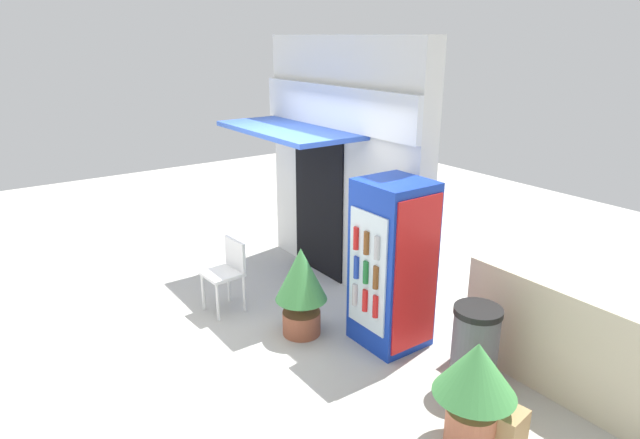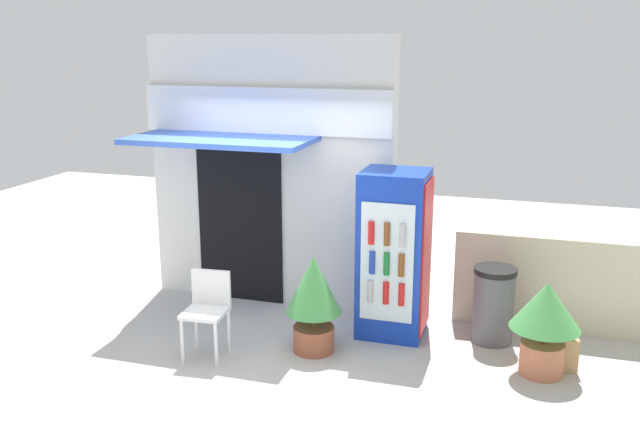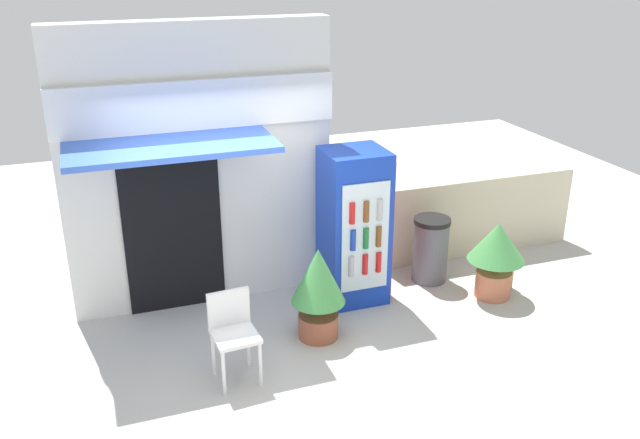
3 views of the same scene
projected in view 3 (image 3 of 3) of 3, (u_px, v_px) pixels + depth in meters
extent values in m
plane|color=beige|center=(265.00, 364.00, 6.79)|extent=(16.00, 16.00, 0.00)
cube|color=silver|center=(199.00, 168.00, 7.51)|extent=(2.98, 0.27, 3.19)
cube|color=white|center=(197.00, 105.00, 7.07)|extent=(2.98, 0.08, 0.52)
cube|color=blue|center=(171.00, 146.00, 6.67)|extent=(2.05, 0.98, 0.06)
cube|color=black|center=(173.00, 227.00, 7.49)|extent=(1.08, 0.03, 2.00)
cube|color=#1438B2|center=(354.00, 226.00, 7.75)|extent=(0.69, 0.66, 1.81)
cube|color=silver|center=(365.00, 238.00, 7.45)|extent=(0.55, 0.02, 1.27)
cube|color=red|center=(382.00, 222.00, 7.86)|extent=(0.02, 0.59, 1.63)
cylinder|color=#B2B2B7|center=(351.00, 266.00, 7.50)|extent=(0.06, 0.06, 0.24)
cylinder|color=red|center=(365.00, 264.00, 7.55)|extent=(0.06, 0.06, 0.24)
cylinder|color=red|center=(379.00, 262.00, 7.60)|extent=(0.06, 0.06, 0.24)
cylinder|color=#1938A5|center=(353.00, 240.00, 7.39)|extent=(0.06, 0.06, 0.24)
cylinder|color=#196B2D|center=(366.00, 238.00, 7.43)|extent=(0.06, 0.06, 0.24)
cylinder|color=brown|center=(379.00, 236.00, 7.48)|extent=(0.06, 0.06, 0.24)
cylinder|color=red|center=(352.00, 213.00, 7.26)|extent=(0.06, 0.06, 0.24)
cylinder|color=brown|center=(366.00, 211.00, 7.31)|extent=(0.06, 0.06, 0.24)
cylinder|color=#B2B2B7|center=(380.00, 210.00, 7.36)|extent=(0.06, 0.06, 0.24)
cylinder|color=white|center=(224.00, 373.00, 6.24)|extent=(0.04, 0.04, 0.47)
cylinder|color=white|center=(260.00, 364.00, 6.37)|extent=(0.04, 0.04, 0.47)
cylinder|color=white|center=(213.00, 353.00, 6.55)|extent=(0.04, 0.04, 0.47)
cylinder|color=white|center=(249.00, 345.00, 6.68)|extent=(0.04, 0.04, 0.47)
cube|color=white|center=(235.00, 336.00, 6.36)|extent=(0.44, 0.44, 0.04)
cube|color=white|center=(229.00, 308.00, 6.44)|extent=(0.41, 0.07, 0.37)
cylinder|color=#995138|center=(318.00, 325.00, 7.21)|extent=(0.43, 0.43, 0.27)
cylinder|color=brown|center=(318.00, 308.00, 7.13)|extent=(0.05, 0.05, 0.16)
cone|color=#47994C|center=(318.00, 276.00, 6.99)|extent=(0.57, 0.57, 0.60)
cylinder|color=#BC6B4C|center=(493.00, 284.00, 8.04)|extent=(0.42, 0.42, 0.32)
cylinder|color=brown|center=(495.00, 265.00, 7.95)|extent=(0.05, 0.05, 0.15)
cone|color=#47994C|center=(497.00, 242.00, 7.83)|extent=(0.67, 0.67, 0.46)
cylinder|color=#595960|center=(430.00, 252.00, 8.35)|extent=(0.43, 0.43, 0.76)
cylinder|color=black|center=(432.00, 221.00, 8.20)|extent=(0.45, 0.45, 0.06)
cube|color=beige|center=(475.00, 216.00, 9.05)|extent=(2.84, 0.22, 1.06)
cube|color=tan|center=(495.00, 274.00, 8.26)|extent=(0.38, 0.33, 0.34)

